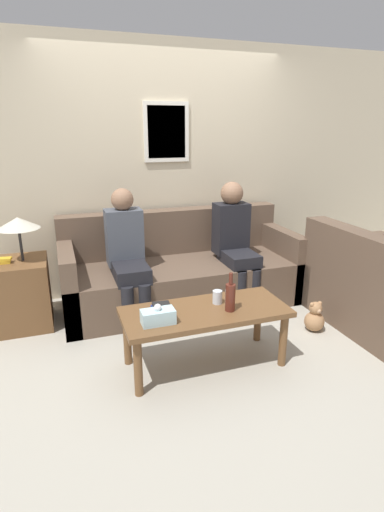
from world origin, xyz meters
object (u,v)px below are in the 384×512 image
wine_bottle (230,296)px  person_left (127,251)px  couch_main (181,272)px  teddy_bear (315,318)px  couch_side (384,294)px  person_right (235,238)px  coffee_table (205,317)px  drinking_glass (217,297)px

wine_bottle → person_left: person_left is taller
couch_main → wine_bottle: 1.31m
teddy_bear → couch_main: bearing=132.3°
couch_side → teddy_bear: size_ratio=4.80×
person_right → couch_main: bearing=161.5°
coffee_table → drinking_glass: size_ratio=12.05×
couch_main → person_right: (0.53, -0.18, 0.37)m
couch_main → coffee_table: size_ratio=1.93×
coffee_table → person_left: size_ratio=1.01×
coffee_table → wine_bottle: bearing=-23.7°
couch_side → wine_bottle: couch_side is taller
couch_main → couch_side: 1.94m
coffee_table → teddy_bear: coffee_table is taller
person_left → couch_main: bearing=17.4°
coffee_table → wine_bottle: (0.17, -0.07, 0.18)m
person_left → person_right: 1.10m
couch_main → teddy_bear: (0.93, -1.03, -0.19)m
couch_main → person_left: (-0.57, -0.18, 0.35)m
wine_bottle → person_left: size_ratio=0.24×
coffee_table → person_left: bearing=110.6°
wine_bottle → person_left: (-0.55, 1.10, 0.08)m
drinking_glass → person_left: (-0.51, 0.95, 0.14)m
couch_main → person_right: 0.66m
coffee_table → wine_bottle: 0.25m
coffee_table → person_right: person_right is taller
coffee_table → teddy_bear: size_ratio=4.41×
person_right → coffee_table: bearing=-124.6°
person_left → coffee_table: bearing=-69.4°
coffee_table → teddy_bear: bearing=9.2°
wine_bottle → teddy_bear: size_ratio=1.05×
couch_side → wine_bottle: 1.60m
couch_main → wine_bottle: couch_main is taller
couch_main → coffee_table: couch_main is taller
couch_main → person_left: 0.69m
couch_main → coffee_table: bearing=-98.8°
couch_main → drinking_glass: couch_main is taller
coffee_table → person_right: 1.28m
couch_side → teddy_bear: bearing=78.7°
couch_main → wine_bottle: size_ratio=8.07×
person_right → teddy_bear: 1.10m
coffee_table → drinking_glass: 0.19m
drinking_glass → person_left: size_ratio=0.08×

